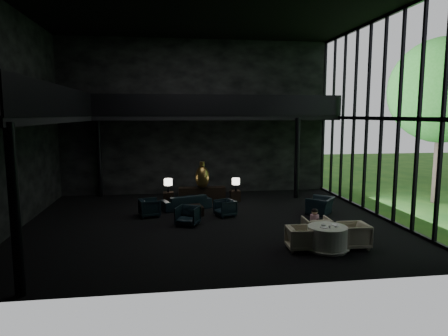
{
  "coord_description": "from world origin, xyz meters",
  "views": [
    {
      "loc": [
        -1.57,
        -15.03,
        4.16
      ],
      "look_at": [
        0.64,
        0.5,
        2.05
      ],
      "focal_mm": 32.0,
      "sensor_mm": 36.0,
      "label": 1
    }
  ],
  "objects": [
    {
      "name": "column_sw",
      "position": [
        -5.0,
        -5.7,
        2.0
      ],
      "size": [
        0.24,
        0.24,
        4.0
      ],
      "primitive_type": "cylinder",
      "color": "black",
      "rests_on": "floor"
    },
    {
      "name": "cream_pot",
      "position": [
        3.24,
        -3.89,
        0.79
      ],
      "size": [
        0.07,
        0.07,
        0.07
      ],
      "primitive_type": "cylinder",
      "rotation": [
        0.0,
        0.0,
        -0.11
      ],
      "color": "#99999E",
      "rests_on": "dining_table"
    },
    {
      "name": "floor",
      "position": [
        0.0,
        0.0,
        0.0
      ],
      "size": [
        14.0,
        12.0,
        0.02
      ],
      "primitive_type": "cube",
      "color": "black",
      "rests_on": "ground"
    },
    {
      "name": "coffee_table",
      "position": [
        -0.61,
        1.25,
        0.19
      ],
      "size": [
        0.96,
        0.96,
        0.37
      ],
      "primitive_type": "cube",
      "rotation": [
        0.0,
        0.0,
        0.16
      ],
      "color": "black",
      "rests_on": "floor"
    },
    {
      "name": "dining_chair_west",
      "position": [
        2.44,
        -3.57,
        0.41
      ],
      "size": [
        0.79,
        0.84,
        0.83
      ],
      "primitive_type": "imported",
      "rotation": [
        0.0,
        0.0,
        1.52
      ],
      "color": "beige",
      "rests_on": "floor"
    },
    {
      "name": "plate_a",
      "position": [
        3.09,
        -3.8,
        0.76
      ],
      "size": [
        0.3,
        0.3,
        0.02
      ],
      "primitive_type": "cylinder",
      "rotation": [
        0.0,
        0.0,
        0.33
      ],
      "color": "white",
      "rests_on": "dining_table"
    },
    {
      "name": "side_table_left",
      "position": [
        -1.57,
        3.64,
        0.27
      ],
      "size": [
        0.48,
        0.48,
        0.53
      ],
      "primitive_type": "cube",
      "color": "black",
      "rests_on": "floor"
    },
    {
      "name": "child",
      "position": [
        3.22,
        -2.69,
        0.76
      ],
      "size": [
        0.29,
        0.29,
        0.62
      ],
      "rotation": [
        0.0,
        0.0,
        3.14
      ],
      "color": "#C39AAA",
      "rests_on": "dining_chair_north"
    },
    {
      "name": "dining_table",
      "position": [
        3.25,
        -3.71,
        0.33
      ],
      "size": [
        1.37,
        1.37,
        0.75
      ],
      "color": "white",
      "rests_on": "floor"
    },
    {
      "name": "table_lamp_right",
      "position": [
        1.63,
        3.46,
        0.96
      ],
      "size": [
        0.37,
        0.37,
        0.62
      ],
      "color": "black",
      "rests_on": "side_table_right"
    },
    {
      "name": "console",
      "position": [
        0.03,
        3.7,
        0.35
      ],
      "size": [
        2.22,
        0.5,
        0.71
      ],
      "primitive_type": "cube",
      "color": "black",
      "rests_on": "floor"
    },
    {
      "name": "window_armchair",
      "position": [
        4.74,
        0.62,
        0.48
      ],
      "size": [
        1.26,
        1.3,
        0.96
      ],
      "primitive_type": "imported",
      "rotation": [
        0.0,
        0.0,
        -2.27
      ],
      "color": "black",
      "rests_on": "floor"
    },
    {
      "name": "curtain_wall",
      "position": [
        6.95,
        0.0,
        4.0
      ],
      "size": [
        0.2,
        12.0,
        8.0
      ],
      "primitive_type": null,
      "color": "black",
      "rests_on": "ground"
    },
    {
      "name": "table_lamp_left",
      "position": [
        -1.57,
        3.56,
        0.99
      ],
      "size": [
        0.38,
        0.38,
        0.64
      ],
      "color": "black",
      "rests_on": "side_table_left"
    },
    {
      "name": "bronze_urn",
      "position": [
        0.03,
        3.5,
        1.24
      ],
      "size": [
        0.67,
        0.67,
        1.26
      ],
      "color": "#A6662A",
      "rests_on": "console"
    },
    {
      "name": "side_table_right",
      "position": [
        1.63,
        3.66,
        0.26
      ],
      "size": [
        0.47,
        0.47,
        0.52
      ],
      "primitive_type": "cube",
      "color": "black",
      "rests_on": "floor"
    },
    {
      "name": "dining_chair_north",
      "position": [
        3.28,
        -2.73,
        0.47
      ],
      "size": [
        0.94,
        0.88,
        0.94
      ],
      "primitive_type": "imported",
      "rotation": [
        0.0,
        0.0,
        3.11
      ],
      "color": "#9D9889",
      "rests_on": "floor"
    },
    {
      "name": "plate_b",
      "position": [
        3.53,
        -3.56,
        0.76
      ],
      "size": [
        0.27,
        0.27,
        0.01
      ],
      "primitive_type": "cylinder",
      "rotation": [
        0.0,
        0.0,
        0.34
      ],
      "color": "white",
      "rests_on": "dining_table"
    },
    {
      "name": "wall_back",
      "position": [
        0.0,
        6.0,
        4.0
      ],
      "size": [
        14.0,
        0.04,
        8.0
      ],
      "primitive_type": "cube",
      "color": "black",
      "rests_on": "ground"
    },
    {
      "name": "lounge_armchair_south",
      "position": [
        -0.86,
        -0.32,
        0.43
      ],
      "size": [
        1.07,
        1.04,
        0.85
      ],
      "primitive_type": "imported",
      "rotation": [
        0.0,
        0.0,
        -0.42
      ],
      "color": "black",
      "rests_on": "floor"
    },
    {
      "name": "saucer",
      "position": [
        3.52,
        -3.74,
        0.76
      ],
      "size": [
        0.19,
        0.19,
        0.01
      ],
      "primitive_type": "cylinder",
      "rotation": [
        0.0,
        0.0,
        0.2
      ],
      "color": "white",
      "rests_on": "dining_table"
    },
    {
      "name": "column_ne",
      "position": [
        4.8,
        4.0,
        2.0
      ],
      "size": [
        0.24,
        0.24,
        4.0
      ],
      "primitive_type": "cylinder",
      "color": "black",
      "rests_on": "floor"
    },
    {
      "name": "coffee_cup",
      "position": [
        3.46,
        -3.85,
        0.79
      ],
      "size": [
        0.1,
        0.1,
        0.06
      ],
      "primitive_type": "cylinder",
      "rotation": [
        0.0,
        0.0,
        -0.44
      ],
      "color": "white",
      "rests_on": "saucer"
    },
    {
      "name": "lounge_armchair_east",
      "position": [
        0.72,
        0.81,
        0.37
      ],
      "size": [
        0.88,
        0.91,
        0.74
      ],
      "primitive_type": "imported",
      "rotation": [
        0.0,
        0.0,
        -1.2
      ],
      "color": "black",
      "rests_on": "floor"
    },
    {
      "name": "mezzanine_left",
      "position": [
        -6.0,
        0.0,
        4.0
      ],
      "size": [
        2.0,
        12.0,
        0.25
      ],
      "primitive_type": "cube",
      "color": "black",
      "rests_on": "wall_left"
    },
    {
      "name": "railing_back",
      "position": [
        1.0,
        4.0,
        4.6
      ],
      "size": [
        12.0,
        0.06,
        1.0
      ],
      "primitive_type": "cube",
      "color": "black",
      "rests_on": "mezzanine_back"
    },
    {
      "name": "mezzanine_back",
      "position": [
        1.0,
        5.0,
        4.0
      ],
      "size": [
        12.0,
        2.0,
        0.25
      ],
      "primitive_type": "cube",
      "color": "black",
      "rests_on": "wall_back"
    },
    {
      "name": "tree_near",
      "position": [
        11.0,
        2.0,
        5.23
      ],
      "size": [
        4.8,
        4.8,
        7.65
      ],
      "color": "#382D23",
      "rests_on": "garden_ground"
    },
    {
      "name": "sofa",
      "position": [
        -0.81,
        2.35,
        0.44
      ],
      "size": [
        2.36,
        1.37,
        0.89
      ],
      "primitive_type": "imported",
      "rotation": [
        0.0,
        0.0,
        3.48
      ],
      "color": "black",
      "rests_on": "floor"
    },
    {
      "name": "dining_chair_east",
      "position": [
        4.16,
        -3.62,
        0.49
      ],
      "size": [
        0.9,
        0.95,
        0.97
      ],
      "primitive_type": "imported",
      "rotation": [
        0.0,
        0.0,
        -1.58
      ],
      "color": "#B2A894",
      "rests_on": "floor"
    },
    {
      "name": "wall_left",
      "position": [
        -7.0,
        0.0,
        4.0
      ],
      "size": [
        0.04,
        12.0,
        8.0
      ],
      "primitive_type": "cube",
      "color": "black",
      "rests_on": "ground"
    },
    {
      "name": "cereal_bowl",
      "position": [
        3.14,
        -3.66,
        0.79
      ],
      "size": [
        0.14,
        0.14,
        0.07
      ],
      "primitive_type": "ellipsoid",
      "color": "white",
      "rests_on": "dining_table"
    },
    {
      "name": "ceiling",
      "position": [
        0.0,
        0.0,
        8.0
      ],
      "size": [
        14.0,
        12.0,
        0.02
      ],
      "primitive_type": "cube",
      "color": "black",
      "rests_on": "ground"
    },
    {
      "name": "lounge_armchair_west",
      "position": [
        -2.35,
        1.21,
        0.42
      ],
      "size": [
        0.94,
        0.98,
        0.84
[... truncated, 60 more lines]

